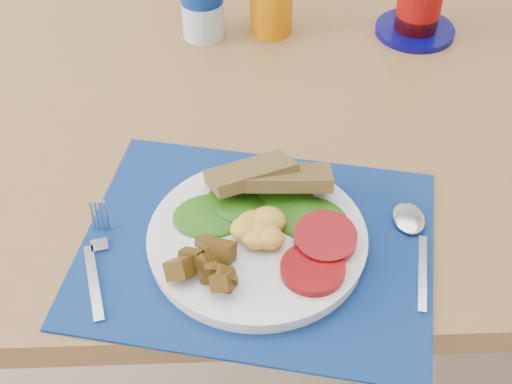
% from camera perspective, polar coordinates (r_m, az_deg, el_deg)
% --- Properties ---
extents(table, '(1.40, 0.90, 0.75)m').
position_cam_1_polar(table, '(1.16, 3.01, 4.66)').
color(table, brown).
rests_on(table, ground).
extents(placemat, '(0.48, 0.41, 0.00)m').
position_cam_1_polar(placemat, '(0.87, 0.10, -4.30)').
color(placemat, '#041032').
rests_on(placemat, table).
extents(breakfast_plate, '(0.26, 0.26, 0.06)m').
position_cam_1_polar(breakfast_plate, '(0.85, -0.24, -3.60)').
color(breakfast_plate, silver).
rests_on(breakfast_plate, placemat).
extents(fork, '(0.04, 0.16, 0.00)m').
position_cam_1_polar(fork, '(0.87, -12.57, -5.21)').
color(fork, '#B2B5BA').
rests_on(fork, placemat).
extents(spoon, '(0.04, 0.17, 0.00)m').
position_cam_1_polar(spoon, '(0.89, 12.43, -3.44)').
color(spoon, '#B2B5BA').
rests_on(spoon, placemat).
extents(juice_glass, '(0.07, 0.07, 0.10)m').
position_cam_1_polar(juice_glass, '(1.23, 1.24, 14.73)').
color(juice_glass, '#BE6805').
rests_on(juice_glass, table).
extents(jam_on_saucer, '(0.14, 0.14, 0.12)m').
position_cam_1_polar(jam_on_saucer, '(1.25, 12.93, 14.41)').
color(jam_on_saucer, '#050552').
rests_on(jam_on_saucer, table).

